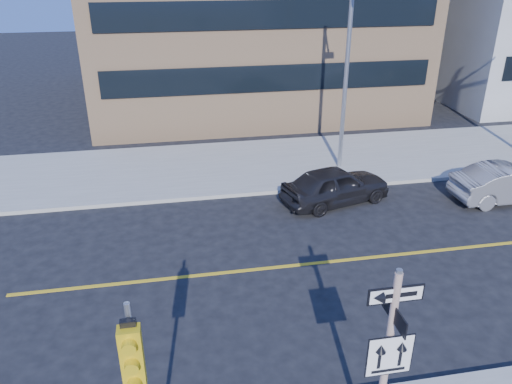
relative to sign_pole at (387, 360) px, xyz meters
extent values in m
plane|color=black|center=(0.00, 2.51, -2.44)|extent=(120.00, 120.00, 0.00)
cylinder|color=silver|center=(0.00, 0.01, -0.29)|extent=(0.13, 0.13, 4.00)
cylinder|color=gray|center=(0.00, 0.01, 1.74)|extent=(0.10, 0.10, 0.06)
cube|color=black|center=(0.00, 0.01, 1.31)|extent=(0.92, 0.03, 0.30)
cube|color=black|center=(0.00, 0.01, 0.96)|extent=(0.03, 0.92, 0.30)
cube|color=white|center=(0.00, -0.07, 0.16)|extent=(0.80, 0.03, 0.80)
cube|color=gold|center=(-4.00, -0.19, 0.91)|extent=(0.32, 0.22, 1.05)
sphere|color=#8C0705|center=(-4.00, -0.31, 1.26)|extent=(0.17, 0.17, 0.17)
sphere|color=black|center=(-4.00, -0.31, 0.91)|extent=(0.17, 0.17, 0.17)
sphere|color=black|center=(-4.00, -0.31, 0.56)|extent=(0.17, 0.17, 0.17)
imported|color=black|center=(2.75, 10.41, -1.72)|extent=(2.73, 4.48, 1.43)
imported|color=slate|center=(9.27, 9.41, -1.73)|extent=(1.54, 4.30, 1.41)
cylinder|color=gray|center=(4.00, 13.51, 1.71)|extent=(0.18, 0.18, 8.00)
camera|label=1|loc=(-3.25, -5.75, 6.02)|focal=35.00mm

